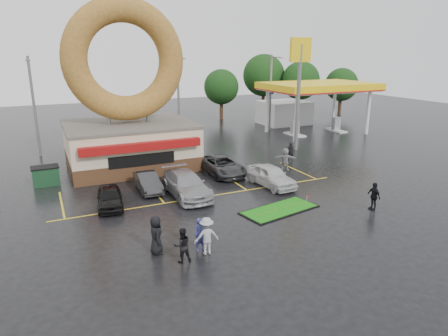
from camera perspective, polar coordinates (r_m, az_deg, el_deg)
name	(u,v)px	position (r m, az deg, el deg)	size (l,w,h in m)	color
ground	(229,215)	(24.01, 0.77, -6.66)	(120.00, 120.00, 0.00)	black
donut_shop	(128,114)	(33.90, -13.49, 7.57)	(10.20, 8.70, 13.50)	#472B19
gas_station	(303,99)	(50.75, 11.19, 9.62)	(12.30, 13.65, 5.90)	silver
shell_sign	(299,73)	(39.14, 10.73, 13.14)	(2.20, 0.36, 10.60)	slate
streetlight_left	(34,104)	(40.11, -25.52, 8.20)	(0.40, 2.21, 9.00)	slate
streetlight_mid	(179,96)	(43.28, -6.49, 10.15)	(0.40, 2.21, 9.00)	slate
streetlight_right	(271,91)	(49.24, 6.73, 10.89)	(0.40, 2.21, 9.00)	slate
tree_far_a	(301,81)	(61.43, 10.90, 12.16)	(5.60, 5.60, 8.00)	#332114
tree_far_b	(341,85)	(63.61, 16.43, 11.34)	(4.90, 4.90, 7.00)	#332114
tree_far_c	(264,75)	(62.58, 5.69, 13.03)	(6.30, 6.30, 9.00)	#332114
tree_far_d	(221,87)	(57.22, -0.39, 11.50)	(4.90, 4.90, 7.00)	#332114
car_black	(110,197)	(25.92, -16.02, -4.03)	(1.51, 3.76, 1.28)	black
car_dgrey	(148,182)	(28.26, -10.84, -1.99)	(1.34, 3.85, 1.27)	#2B2B2D
car_silver	(186,185)	(26.88, -5.41, -2.37)	(2.22, 5.46, 1.58)	#9A9B9E
car_grey	(222,165)	(31.48, -0.33, 0.39)	(2.40, 5.21, 1.45)	#313134
car_white	(271,176)	(28.92, 6.74, -1.11)	(1.80, 4.49, 1.53)	silver
person_blue	(200,235)	(19.63, -3.41, -9.49)	(0.61, 0.40, 1.68)	navy
person_blackjkt	(182,245)	(18.73, -5.98, -10.91)	(0.81, 0.63, 1.67)	black
person_hoodie	(207,236)	(19.29, -2.50, -9.67)	(1.20, 0.69, 1.86)	#9C9B9E
person_bystander	(156,235)	(19.56, -9.69, -9.42)	(0.93, 0.61, 1.91)	black
person_cameraman	(374,196)	(26.11, 20.60, -3.78)	(1.02, 0.42, 1.73)	black
person_walker_near	(285,159)	(32.86, 8.73, 1.27)	(1.74, 0.55, 1.88)	gray
person_walker_far	(291,151)	(36.18, 9.50, 2.40)	(0.58, 0.38, 1.59)	black
dumpster	(46,176)	(31.76, -24.11, -1.07)	(1.80, 1.20, 1.30)	#184024
putting_green	(280,209)	(24.87, 7.94, -5.89)	(5.25, 3.04, 0.62)	black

